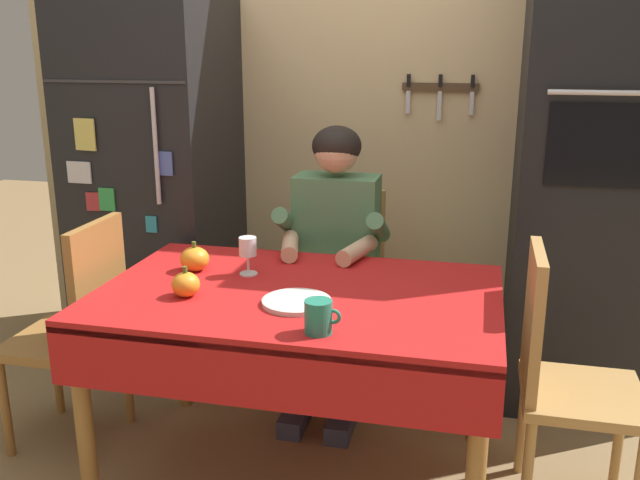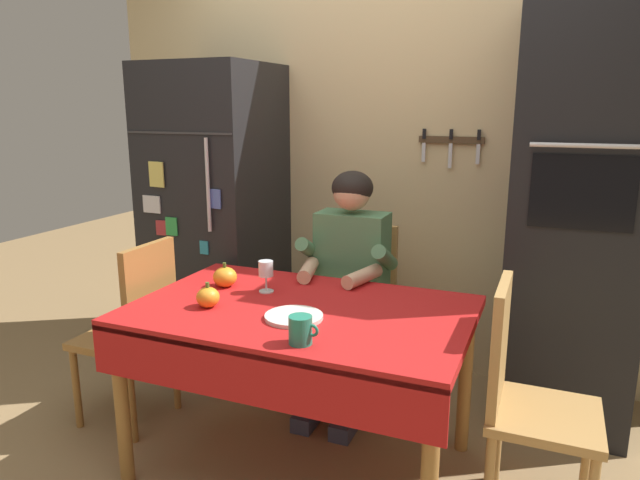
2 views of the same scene
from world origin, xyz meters
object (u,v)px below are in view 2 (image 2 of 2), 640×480
at_px(chair_left_side, 136,325).
at_px(pumpkin_large, 208,297).
at_px(seated_person, 347,271).
at_px(serving_tray, 294,317).
at_px(wine_glass, 266,271).
at_px(dining_table, 299,328).
at_px(wall_oven, 577,215).
at_px(chair_right_side, 524,393).
at_px(pumpkin_medium, 225,277).
at_px(refrigerator, 217,217).
at_px(chair_behind_person, 358,302).
at_px(coffee_mug, 301,330).

bearing_deg(chair_left_side, pumpkin_large, -17.60).
distance_m(seated_person, serving_tray, 0.71).
bearing_deg(wine_glass, dining_table, -33.07).
relative_size(wine_glass, serving_tray, 0.62).
bearing_deg(wine_glass, wall_oven, 31.26).
distance_m(chair_right_side, serving_tray, 0.92).
distance_m(dining_table, pumpkin_medium, 0.48).
bearing_deg(pumpkin_medium, refrigerator, 124.62).
xyz_separation_m(chair_behind_person, seated_person, (0.00, -0.19, 0.23)).
xyz_separation_m(chair_right_side, pumpkin_medium, (-1.34, 0.08, 0.28)).
height_order(refrigerator, chair_right_side, refrigerator).
bearing_deg(chair_right_side, pumpkin_medium, 176.46).
bearing_deg(serving_tray, coffee_mug, -59.28).
bearing_deg(seated_person, wall_oven, 16.82).
height_order(chair_behind_person, chair_left_side, same).
xyz_separation_m(seated_person, wine_glass, (-0.22, -0.46, 0.10)).
xyz_separation_m(dining_table, pumpkin_medium, (-0.44, 0.14, 0.13)).
relative_size(wall_oven, seated_person, 1.69).
bearing_deg(wall_oven, coffee_mug, -125.69).
distance_m(chair_left_side, serving_tray, 0.97).
xyz_separation_m(refrigerator, chair_behind_person, (0.95, -0.09, -0.39)).
bearing_deg(chair_behind_person, wine_glass, -109.00).
distance_m(dining_table, chair_left_side, 0.91).
distance_m(refrigerator, wine_glass, 1.03).
distance_m(dining_table, serving_tray, 0.14).
height_order(seated_person, coffee_mug, seated_person).
relative_size(pumpkin_large, serving_tray, 0.46).
relative_size(seated_person, pumpkin_medium, 10.86).
bearing_deg(chair_right_side, seated_person, 149.10).
bearing_deg(wall_oven, dining_table, -138.69).
distance_m(wall_oven, pumpkin_large, 1.77).
bearing_deg(serving_tray, refrigerator, 134.67).
bearing_deg(chair_left_side, pumpkin_medium, 11.70).
height_order(coffee_mug, pumpkin_medium, pumpkin_medium).
distance_m(dining_table, pumpkin_large, 0.40).
xyz_separation_m(wall_oven, dining_table, (-1.05, -0.92, -0.39)).
relative_size(refrigerator, chair_behind_person, 1.94).
bearing_deg(pumpkin_large, wall_oven, 36.58).
bearing_deg(pumpkin_medium, chair_right_side, -3.54).
bearing_deg(pumpkin_medium, wall_oven, 27.56).
height_order(dining_table, wine_glass, wine_glass).
xyz_separation_m(refrigerator, chair_right_side, (1.85, -0.82, -0.39)).
bearing_deg(chair_right_side, chair_left_side, -179.61).
distance_m(chair_behind_person, chair_left_side, 1.16).
bearing_deg(chair_right_side, coffee_mug, -152.77).
bearing_deg(dining_table, coffee_mug, -64.03).
xyz_separation_m(wall_oven, chair_right_side, (-0.15, -0.86, -0.54)).
relative_size(dining_table, chair_right_side, 1.51).
xyz_separation_m(refrigerator, pumpkin_large, (0.59, -1.01, -0.12)).
bearing_deg(refrigerator, wall_oven, 1.14).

